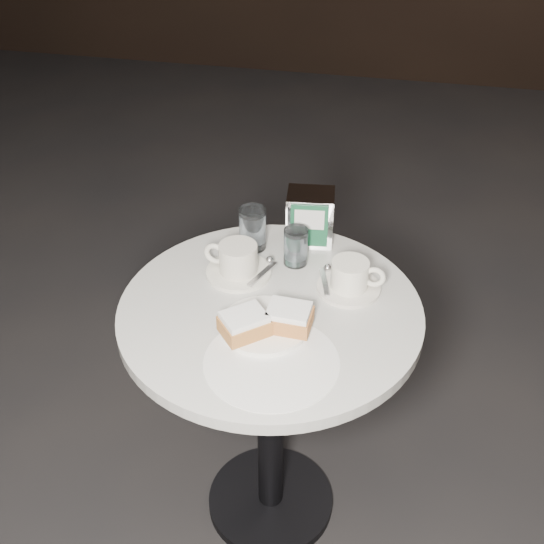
{
  "coord_description": "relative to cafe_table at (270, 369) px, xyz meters",
  "views": [
    {
      "loc": [
        0.25,
        -1.18,
        1.74
      ],
      "look_at": [
        0.0,
        0.02,
        0.83
      ],
      "focal_mm": 45.0,
      "sensor_mm": 36.0,
      "label": 1
    }
  ],
  "objects": [
    {
      "name": "beignet_plate",
      "position": [
        0.01,
        -0.08,
        0.22
      ],
      "size": [
        0.25,
        0.25,
        0.06
      ],
      "rotation": [
        0.0,
        0.0,
        0.39
      ],
      "color": "white",
      "rests_on": "cafe_table"
    },
    {
      "name": "ground",
      "position": [
        0.0,
        0.0,
        -0.55
      ],
      "size": [
        7.0,
        7.0,
        0.0
      ],
      "primitive_type": "plane",
      "color": "black",
      "rests_on": "ground"
    },
    {
      "name": "cafe_table",
      "position": [
        0.0,
        0.0,
        0.0
      ],
      "size": [
        0.7,
        0.7,
        0.74
      ],
      "color": "black",
      "rests_on": "ground"
    },
    {
      "name": "napkin_dispenser",
      "position": [
        0.04,
        0.29,
        0.27
      ],
      "size": [
        0.13,
        0.11,
        0.14
      ],
      "rotation": [
        0.0,
        0.0,
        0.11
      ],
      "color": "silver",
      "rests_on": "cafe_table"
    },
    {
      "name": "coffee_cup_left",
      "position": [
        -0.1,
        0.11,
        0.23
      ],
      "size": [
        0.18,
        0.18,
        0.08
      ],
      "rotation": [
        0.0,
        0.0,
        -0.12
      ],
      "color": "silver",
      "rests_on": "cafe_table"
    },
    {
      "name": "sugar_spill",
      "position": [
        0.04,
        -0.18,
        0.2
      ],
      "size": [
        0.35,
        0.35,
        0.0
      ],
      "primitive_type": "cylinder",
      "rotation": [
        0.0,
        0.0,
        0.24
      ],
      "color": "white",
      "rests_on": "cafe_table"
    },
    {
      "name": "water_glass_left",
      "position": [
        -0.09,
        0.23,
        0.25
      ],
      "size": [
        0.07,
        0.07,
        0.11
      ],
      "rotation": [
        0.0,
        0.0,
        -0.0
      ],
      "color": "white",
      "rests_on": "cafe_table"
    },
    {
      "name": "water_glass_right",
      "position": [
        0.03,
        0.18,
        0.25
      ],
      "size": [
        0.08,
        0.08,
        0.1
      ],
      "rotation": [
        0.0,
        0.0,
        -0.42
      ],
      "color": "silver",
      "rests_on": "cafe_table"
    },
    {
      "name": "coffee_cup_right",
      "position": [
        0.17,
        0.1,
        0.23
      ],
      "size": [
        0.16,
        0.15,
        0.08
      ],
      "rotation": [
        0.0,
        0.0,
        0.01
      ],
      "color": "silver",
      "rests_on": "cafe_table"
    }
  ]
}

